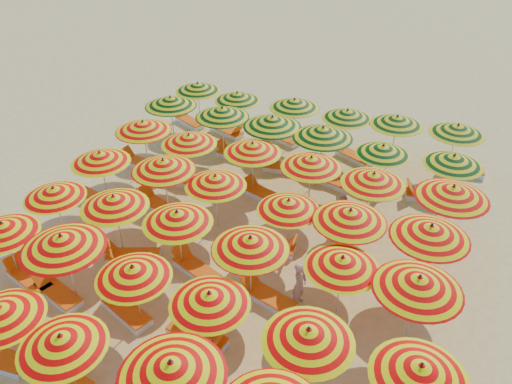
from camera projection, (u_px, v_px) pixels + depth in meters
ground at (250, 238)px, 17.14m from camera, size 120.00×120.00×0.00m
umbrella_1 at (1, 312)px, 11.82m from camera, size 2.66×2.66×2.14m
umbrella_2 at (62, 341)px, 11.09m from camera, size 2.43×2.43×2.16m
umbrella_3 at (171, 369)px, 10.18m from camera, size 2.44×2.44×2.45m
umbrella_6 at (3, 228)px, 14.51m from camera, size 2.35×2.35×2.16m
umbrella_7 at (62, 242)px, 13.53m from camera, size 2.92×2.92×2.48m
umbrella_8 at (133, 272)px, 12.96m from camera, size 2.13×2.13×2.15m
umbrella_9 at (210, 298)px, 12.17m from camera, size 2.53×2.53×2.17m
umbrella_10 at (308, 335)px, 11.10m from camera, size 2.75×2.75×2.28m
umbrella_11 at (420, 371)px, 10.35m from camera, size 2.32×2.32×2.24m
umbrella_12 at (54, 192)px, 16.12m from camera, size 2.29×2.29×2.13m
umbrella_13 at (114, 201)px, 15.47m from camera, size 2.33×2.33×2.28m
umbrella_14 at (177, 217)px, 14.80m from camera, size 2.21×2.21×2.27m
umbrella_15 at (250, 243)px, 13.67m from camera, size 2.28×2.28×2.35m
umbrella_16 at (342, 262)px, 13.26m from camera, size 2.71×2.71×2.17m
umbrella_17 at (419, 283)px, 12.29m from camera, size 2.85×2.85×2.42m
umbrella_18 at (100, 157)px, 17.79m from camera, size 2.28×2.28×2.26m
umbrella_19 at (163, 165)px, 17.13m from camera, size 2.57×2.57×2.38m
umbrella_20 at (215, 180)px, 16.58m from camera, size 2.16×2.16×2.22m
umbrella_21 at (289, 205)px, 15.54m from camera, size 2.05×2.05×2.13m
umbrella_22 at (350, 216)px, 14.69m from camera, size 2.44×2.44×2.38m
umbrella_23 at (431, 231)px, 14.01m from camera, size 2.53×2.53×2.42m
umbrella_24 at (143, 126)px, 19.68m from camera, size 2.34×2.34×2.37m
umbrella_25 at (189, 139)px, 18.95m from camera, size 2.46×2.46×2.26m
umbrella_26 at (253, 148)px, 18.32m from camera, size 2.56×2.56×2.29m
umbrella_27 at (311, 162)px, 17.40m from camera, size 2.34×2.34×2.33m
umbrella_28 at (373, 178)px, 16.52m from camera, size 2.35×2.35×2.32m
umbrella_29 at (453, 192)px, 15.60m from camera, size 2.36×2.36×2.47m
umbrella_30 at (171, 101)px, 21.64m from camera, size 2.97×2.97×2.40m
umbrella_31 at (222, 112)px, 20.70m from camera, size 2.88×2.88×2.40m
umbrella_32 at (272, 122)px, 19.79m from camera, size 2.82×2.82×2.48m
umbrella_33 at (323, 132)px, 19.02m from camera, size 2.62×2.62×2.47m
umbrella_34 at (383, 150)px, 18.49m from camera, size 2.08×2.08×2.14m
umbrella_35 at (454, 160)px, 17.70m from camera, size 2.18×2.18×2.22m
umbrella_36 at (198, 87)px, 23.33m from camera, size 2.72×2.72×2.27m
umbrella_37 at (237, 97)px, 22.49m from camera, size 2.41×2.41×2.22m
umbrella_38 at (295, 103)px, 21.64m from camera, size 2.61×2.61×2.31m
umbrella_39 at (347, 114)px, 20.89m from camera, size 2.72×2.72×2.24m
umbrella_40 at (397, 121)px, 20.24m from camera, size 2.40×2.40×2.30m
umbrella_41 at (458, 129)px, 19.59m from camera, size 2.34×2.34×2.30m
lounger_2 at (61, 377)px, 12.35m from camera, size 1.80×0.83×0.69m
lounger_6 at (29, 279)px, 15.24m from camera, size 1.82×1.00×0.69m
lounger_7 at (57, 293)px, 14.74m from camera, size 1.82×1.01×0.69m
lounger_8 at (125, 310)px, 14.18m from camera, size 1.83×1.11×0.69m
lounger_9 at (199, 336)px, 13.40m from camera, size 1.79×0.77×0.69m
lounger_11 at (131, 256)px, 16.14m from camera, size 1.82×1.23×0.69m
lounger_12 at (196, 269)px, 15.63m from camera, size 1.83×1.13×0.69m
lounger_13 at (267, 297)px, 14.61m from camera, size 1.82×1.00×0.69m
lounger_14 at (95, 199)px, 18.87m from camera, size 1.81×0.92×0.69m
lounger_15 at (157, 205)px, 18.53m from camera, size 1.83×1.09×0.69m
lounger_16 at (270, 247)px, 16.50m from camera, size 1.79×0.78×0.69m
lounger_17 at (140, 163)px, 21.11m from camera, size 1.78×0.73×0.69m
lounger_18 at (177, 180)px, 20.00m from camera, size 1.80×0.82×0.69m
lounger_19 at (264, 194)px, 19.11m from camera, size 1.82×1.02×0.69m
lounger_20 at (320, 211)px, 18.18m from camera, size 1.82×1.03×0.69m
lounger_21 at (235, 155)px, 21.69m from camera, size 1.77×0.72×0.69m
lounger_22 at (283, 168)px, 20.79m from camera, size 1.81×0.87×0.69m
lounger_23 at (333, 182)px, 19.87m from camera, size 1.82×1.00×0.69m
lounger_24 at (364, 185)px, 19.66m from camera, size 1.82×0.93×0.69m
lounger_25 at (427, 195)px, 19.05m from camera, size 1.82×0.94×0.69m
lounger_26 at (189, 121)px, 24.49m from camera, size 1.82×1.25×0.69m
lounger_27 at (227, 131)px, 23.57m from camera, size 1.83×1.06×0.69m
lounger_28 at (282, 138)px, 23.02m from camera, size 1.82×1.18×0.69m
lounger_29 at (355, 157)px, 21.53m from camera, size 1.82×1.25×0.69m
lounger_30 at (461, 170)px, 20.60m from camera, size 1.80×0.82×0.69m
beachgoer_a at (300, 284)px, 14.22m from camera, size 0.40×0.57×1.47m
beachgoer_b at (342, 213)px, 17.28m from camera, size 0.51×0.64×1.29m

